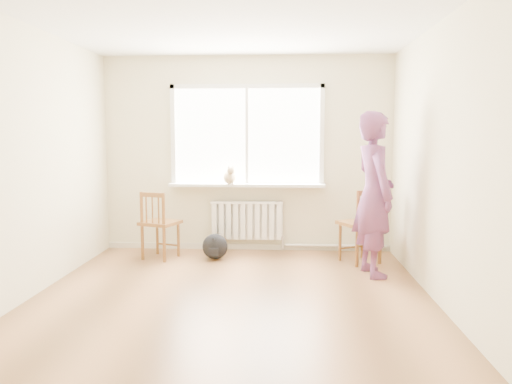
# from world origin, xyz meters

# --- Properties ---
(floor) EXTENTS (4.50, 4.50, 0.00)m
(floor) POSITION_xyz_m (0.00, 0.00, 0.00)
(floor) COLOR #A56E43
(floor) RESTS_ON ground
(ceiling) EXTENTS (4.50, 4.50, 0.00)m
(ceiling) POSITION_xyz_m (0.00, 0.00, 2.70)
(ceiling) COLOR white
(ceiling) RESTS_ON back_wall
(back_wall) EXTENTS (4.00, 0.01, 2.70)m
(back_wall) POSITION_xyz_m (0.00, 2.25, 1.35)
(back_wall) COLOR beige
(back_wall) RESTS_ON ground
(window) EXTENTS (2.12, 0.05, 1.42)m
(window) POSITION_xyz_m (0.00, 2.22, 1.66)
(window) COLOR white
(window) RESTS_ON back_wall
(windowsill) EXTENTS (2.15, 0.22, 0.04)m
(windowsill) POSITION_xyz_m (0.00, 2.14, 0.93)
(windowsill) COLOR white
(windowsill) RESTS_ON back_wall
(radiator) EXTENTS (1.00, 0.12, 0.55)m
(radiator) POSITION_xyz_m (0.00, 2.16, 0.44)
(radiator) COLOR white
(radiator) RESTS_ON back_wall
(heating_pipe) EXTENTS (1.40, 0.04, 0.04)m
(heating_pipe) POSITION_xyz_m (1.25, 2.19, 0.08)
(heating_pipe) COLOR silver
(heating_pipe) RESTS_ON back_wall
(baseboard) EXTENTS (4.00, 0.03, 0.08)m
(baseboard) POSITION_xyz_m (0.00, 2.23, 0.04)
(baseboard) COLOR beige
(baseboard) RESTS_ON ground
(chair_left) EXTENTS (0.56, 0.54, 0.89)m
(chair_left) POSITION_xyz_m (-1.12, 1.63, 0.45)
(chair_left) COLOR brown
(chair_left) RESTS_ON floor
(chair_right) EXTENTS (0.63, 0.62, 0.95)m
(chair_right) POSITION_xyz_m (1.51, 1.56, 0.48)
(chair_right) COLOR brown
(chair_right) RESTS_ON floor
(person) EXTENTS (0.58, 0.77, 1.88)m
(person) POSITION_xyz_m (1.55, 1.04, 0.94)
(person) COLOR #B8403D
(person) RESTS_ON floor
(cat) EXTENTS (0.23, 0.39, 0.26)m
(cat) POSITION_xyz_m (-0.22, 2.05, 1.06)
(cat) COLOR beige
(cat) RESTS_ON windowsill
(backpack) EXTENTS (0.35, 0.28, 0.33)m
(backpack) POSITION_xyz_m (-0.38, 1.66, 0.17)
(backpack) COLOR black
(backpack) RESTS_ON floor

